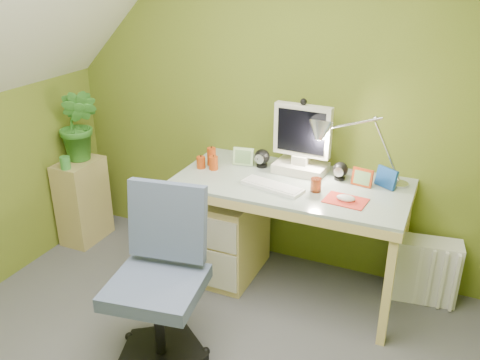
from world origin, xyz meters
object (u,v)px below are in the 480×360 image
at_px(task_chair, 156,284).
at_px(radiator, 423,270).
at_px(monitor, 302,137).
at_px(potted_plant, 79,125).
at_px(side_ledge, 83,201).
at_px(desk_lamp, 373,134).
at_px(desk, 289,236).

height_order(task_chair, radiator, task_chair).
relative_size(monitor, task_chair, 0.49).
relative_size(monitor, potted_plant, 0.87).
distance_m(side_ledge, task_chair, 1.58).
relative_size(desk_lamp, task_chair, 0.65).
xyz_separation_m(potted_plant, task_chair, (1.26, -0.96, -0.45)).
xyz_separation_m(desk, side_ledge, (-1.71, -0.04, -0.06)).
bearing_deg(task_chair, desk_lamp, 43.26).
height_order(potted_plant, task_chair, potted_plant).
height_order(monitor, task_chair, monitor).
bearing_deg(monitor, side_ledge, -169.60).
bearing_deg(side_ledge, radiator, 6.05).
height_order(desk, radiator, desk).
xyz_separation_m(monitor, radiator, (0.86, 0.05, -0.82)).
distance_m(desk, monitor, 0.67).
relative_size(desk, potted_plant, 2.63).
xyz_separation_m(desk_lamp, potted_plant, (-2.15, -0.17, -0.17)).
bearing_deg(desk, radiator, 14.75).
relative_size(side_ledge, task_chair, 0.67).
xyz_separation_m(side_ledge, potted_plant, (0.02, 0.05, 0.62)).
height_order(side_ledge, task_chair, task_chair).
bearing_deg(task_chair, side_ledge, 135.52).
relative_size(desk_lamp, potted_plant, 1.16).
relative_size(monitor, radiator, 1.12).
bearing_deg(radiator, desk, -172.84).
relative_size(side_ledge, radiator, 1.54).
xyz_separation_m(monitor, desk_lamp, (0.45, 0.00, 0.08)).
height_order(desk_lamp, potted_plant, desk_lamp).
height_order(desk_lamp, radiator, desk_lamp).
bearing_deg(side_ledge, desk, 1.43).
height_order(side_ledge, potted_plant, potted_plant).
relative_size(desk, side_ledge, 2.20).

